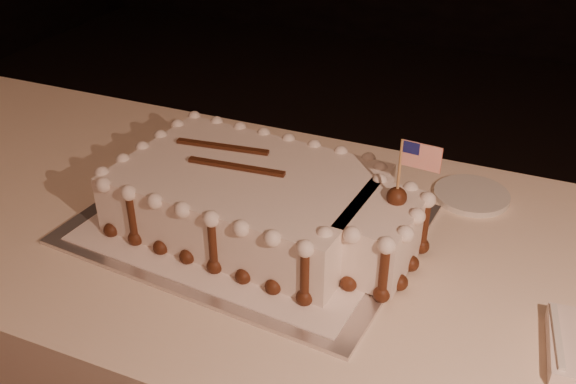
% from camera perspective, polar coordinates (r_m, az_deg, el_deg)
% --- Properties ---
extents(cake_board, '(0.64, 0.50, 0.01)m').
position_cam_1_polar(cake_board, '(1.20, -3.53, -2.88)').
color(cake_board, beige).
rests_on(cake_board, banquet_table).
extents(doily, '(0.57, 0.45, 0.00)m').
position_cam_1_polar(doily, '(1.19, -3.54, -2.68)').
color(doily, white).
rests_on(doily, cake_board).
extents(sheet_cake, '(0.58, 0.36, 0.23)m').
position_cam_1_polar(sheet_cake, '(1.15, -2.27, -0.85)').
color(sheet_cake, white).
rests_on(sheet_cake, doily).
extents(side_plate, '(0.15, 0.15, 0.01)m').
position_cam_1_polar(side_plate, '(1.33, 16.00, -0.27)').
color(side_plate, silver).
rests_on(side_plate, banquet_table).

